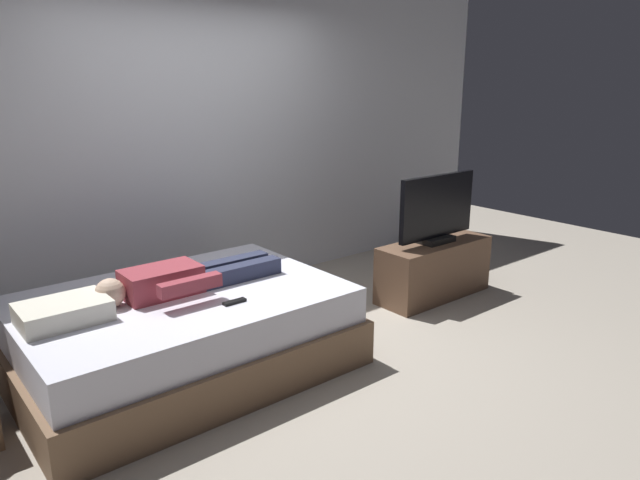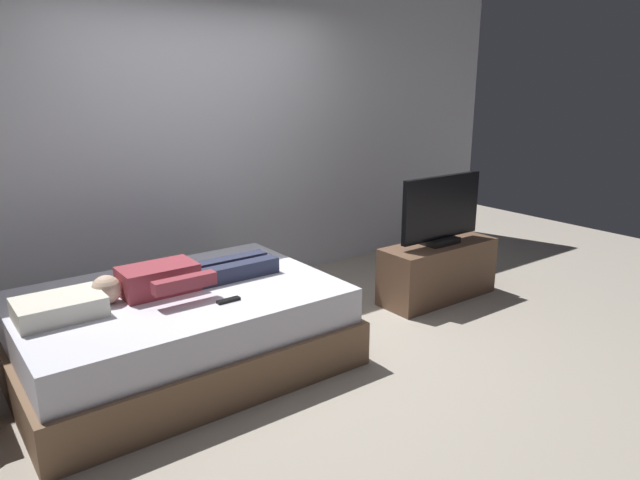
{
  "view_description": "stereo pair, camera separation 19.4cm",
  "coord_description": "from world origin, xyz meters",
  "px_view_note": "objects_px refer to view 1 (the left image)",
  "views": [
    {
      "loc": [
        -2.31,
        -2.96,
        1.88
      ],
      "look_at": [
        0.38,
        0.33,
        0.69
      ],
      "focal_mm": 32.68,
      "sensor_mm": 36.0,
      "label": 1
    },
    {
      "loc": [
        -2.16,
        -3.08,
        1.88
      ],
      "look_at": [
        0.38,
        0.33,
        0.69
      ],
      "focal_mm": 32.68,
      "sensor_mm": 36.0,
      "label": 2
    }
  ],
  "objects_px": {
    "pillow": "(63,312)",
    "tv": "(437,210)",
    "remote": "(234,302)",
    "tv_stand": "(434,269)",
    "bed": "(183,333)",
    "person": "(181,279)"
  },
  "relations": [
    {
      "from": "person",
      "to": "tv",
      "type": "xyz_separation_m",
      "value": [
        2.3,
        -0.2,
        0.16
      ]
    },
    {
      "from": "bed",
      "to": "tv",
      "type": "relative_size",
      "value": 2.36
    },
    {
      "from": "remote",
      "to": "tv_stand",
      "type": "distance_m",
      "value": 2.18
    },
    {
      "from": "tv_stand",
      "to": "tv",
      "type": "bearing_deg",
      "value": 0.0
    },
    {
      "from": "bed",
      "to": "person",
      "type": "xyz_separation_m",
      "value": [
        0.03,
        0.03,
        0.36
      ]
    },
    {
      "from": "pillow",
      "to": "tv_stand",
      "type": "relative_size",
      "value": 0.44
    },
    {
      "from": "bed",
      "to": "tv",
      "type": "distance_m",
      "value": 2.39
    },
    {
      "from": "tv",
      "to": "pillow",
      "type": "bearing_deg",
      "value": 176.95
    },
    {
      "from": "bed",
      "to": "remote",
      "type": "height_order",
      "value": "remote"
    },
    {
      "from": "person",
      "to": "tv_stand",
      "type": "relative_size",
      "value": 1.15
    },
    {
      "from": "tv_stand",
      "to": "bed",
      "type": "bearing_deg",
      "value": 176.02
    },
    {
      "from": "pillow",
      "to": "person",
      "type": "bearing_deg",
      "value": 2.65
    },
    {
      "from": "remote",
      "to": "tv_stand",
      "type": "xyz_separation_m",
      "value": [
        2.15,
        0.21,
        -0.3
      ]
    },
    {
      "from": "tv_stand",
      "to": "remote",
      "type": "bearing_deg",
      "value": -174.48
    },
    {
      "from": "tv_stand",
      "to": "person",
      "type": "bearing_deg",
      "value": 175.11
    },
    {
      "from": "person",
      "to": "remote",
      "type": "distance_m",
      "value": 0.44
    },
    {
      "from": "bed",
      "to": "tv",
      "type": "height_order",
      "value": "tv"
    },
    {
      "from": "bed",
      "to": "person",
      "type": "distance_m",
      "value": 0.36
    },
    {
      "from": "pillow",
      "to": "remote",
      "type": "distance_m",
      "value": 0.97
    },
    {
      "from": "bed",
      "to": "person",
      "type": "bearing_deg",
      "value": 50.18
    },
    {
      "from": "pillow",
      "to": "tv",
      "type": "distance_m",
      "value": 3.06
    },
    {
      "from": "bed",
      "to": "remote",
      "type": "bearing_deg",
      "value": -64.07
    }
  ]
}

